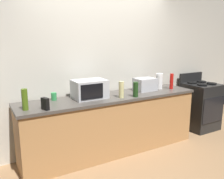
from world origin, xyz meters
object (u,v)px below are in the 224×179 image
Objects in this scene: bottle_olive_oil at (25,99)px; mug_green at (54,96)px; toaster_oven at (145,84)px; microwave at (90,89)px; bottle_vinegar at (121,90)px; bottle_hot_sauce at (171,81)px; stove_range at (200,106)px; paper_towel_roll at (159,81)px; bottle_wine at (136,89)px; cordless_phone at (45,104)px.

mug_green is at bearing 33.77° from bottle_olive_oil.
microwave is at bearing -179.31° from toaster_oven.
bottle_vinegar reaches higher than mug_green.
bottle_vinegar is 1.08m from bottle_hot_sauce.
bottle_vinegar is at bearing -20.89° from mug_green.
stove_range is at bearing 4.11° from bottle_hot_sauce.
microwave reaches higher than bottle_olive_oil.
mug_green is (-0.49, 0.14, -0.08)m from microwave.
paper_towel_roll reaches higher than bottle_wine.
bottle_olive_oil is at bearing -178.97° from bottle_hot_sauce.
bottle_wine is (-1.72, -0.22, 0.55)m from stove_range.
stove_range is 4.02× the size of bottle_hot_sauce.
toaster_oven is at bearing 35.75° from bottle_wine.
stove_range is 1.03m from bottle_hot_sauce.
bottle_vinegar is (0.42, -0.21, -0.01)m from microwave.
bottle_hot_sauce is at bearing -175.89° from stove_range.
microwave is 1.50m from bottle_hot_sauce.
paper_towel_roll is 1.01× the size of bottle_hot_sauce.
bottle_vinegar is 1.35m from bottle_olive_oil.
bottle_olive_oil reaches higher than bottle_vinegar.
bottle_wine is (0.63, -0.27, -0.02)m from microwave.
microwave is 1.02m from toaster_oven.
bottle_wine is (0.21, -0.06, -0.01)m from bottle_vinegar.
mug_green is at bearing 40.88° from cordless_phone.
bottle_hot_sauce is at bearing -14.29° from toaster_oven.
microwave reaches higher than toaster_oven.
mug_green is at bearing 172.84° from bottle_hot_sauce.
bottle_olive_oil is (-0.93, -0.15, -0.00)m from microwave.
toaster_oven is at bearing 19.96° from bottle_vinegar.
stove_range is 7.20× the size of cordless_phone.
bottle_hot_sauce is 1.02× the size of bottle_olive_oil.
cordless_phone is 0.46m from mug_green.
paper_towel_roll is (0.30, -0.01, 0.03)m from toaster_oven.
microwave is at bearing 156.90° from bottle_wine.
microwave is 3.20× the size of cordless_phone.
bottle_wine is at bearing -20.42° from cordless_phone.
stove_range is 3.11m from cordless_phone.
bottle_olive_oil is (-3.28, -0.10, 0.57)m from stove_range.
bottle_olive_oil is (-2.25, -0.16, -0.00)m from paper_towel_roll.
bottle_vinegar is 1.07× the size of bottle_wine.
cordless_phone is (-3.06, -0.22, 0.51)m from stove_range.
microwave is 0.68m from bottle_wine.
microwave is 0.52m from mug_green.
mug_green is (-2.84, 0.19, 0.49)m from stove_range.
bottle_olive_oil is (-1.95, -0.17, 0.03)m from toaster_oven.
bottle_vinegar is 0.90× the size of bottle_hot_sauce.
bottle_olive_oil is 2.46× the size of mug_green.
bottle_olive_oil is at bearing 175.76° from bottle_wine.
toaster_oven reaches higher than mug_green.
bottle_wine is at bearing -169.59° from bottle_hot_sauce.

